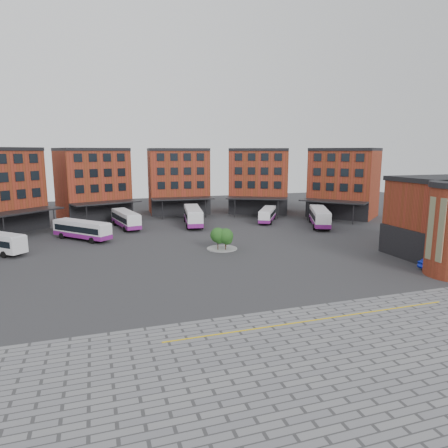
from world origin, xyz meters
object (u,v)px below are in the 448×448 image
object	(u,v)px
bus_b	(82,230)
bus_d	(193,216)
bus_f	(320,217)
bus_e	(267,214)
bus_c	(126,219)
tree_island	(223,237)
blue_car	(436,263)

from	to	relation	value
bus_b	bus_d	xyz separation A→B (m)	(19.79, 6.80, 0.21)
bus_f	bus_d	bearing A→B (deg)	-175.24
bus_b	bus_e	bearing A→B (deg)	-32.38
bus_f	bus_c	bearing A→B (deg)	-170.45
bus_c	bus_d	bearing A→B (deg)	-17.28
tree_island	bus_c	bearing A→B (deg)	119.07
bus_b	tree_island	bearing A→B (deg)	-76.55
tree_island	bus_c	world-z (taller)	tree_island
bus_c	bus_e	bearing A→B (deg)	-15.65
tree_island	bus_e	xyz separation A→B (m)	(15.54, 19.20, -0.38)
bus_d	bus_f	size ratio (longest dim) A/B	1.03
bus_b	bus_c	distance (m)	11.00
bus_d	bus_c	bearing A→B (deg)	-176.71
bus_b	bus_e	xyz separation A→B (m)	(34.82, 5.98, -0.15)
bus_e	bus_f	world-z (taller)	bus_f
bus_b	blue_car	bearing A→B (deg)	-78.81
bus_d	blue_car	distance (m)	42.43
bus_e	blue_car	distance (m)	36.63
bus_e	bus_b	bearing A→B (deg)	-138.44
tree_island	bus_b	world-z (taller)	tree_island
tree_island	bus_f	bearing A→B (deg)	27.32
bus_e	blue_car	world-z (taller)	bus_e
bus_e	tree_island	bearing A→B (deg)	-97.18
bus_c	blue_car	distance (m)	50.65
tree_island	bus_b	size ratio (longest dim) A/B	0.46
bus_b	bus_e	distance (m)	35.33
bus_b	blue_car	world-z (taller)	bus_b
blue_car	bus_e	bearing A→B (deg)	6.19
tree_island	bus_d	distance (m)	20.02
bus_d	bus_f	bearing A→B (deg)	-10.72
blue_car	bus_b	bearing A→B (deg)	50.54
tree_island	blue_car	distance (m)	27.23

